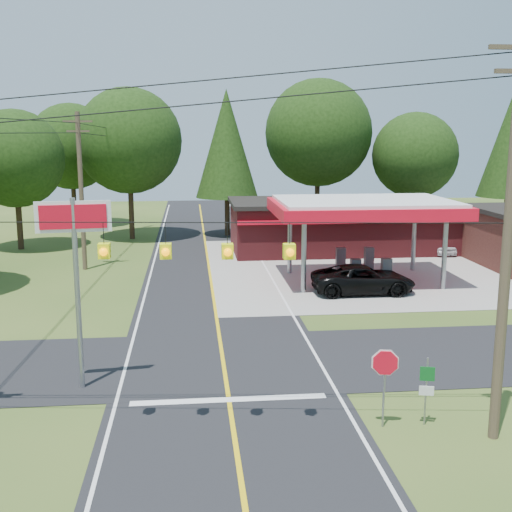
{
  "coord_description": "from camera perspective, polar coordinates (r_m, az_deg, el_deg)",
  "views": [
    {
      "loc": [
        -1.15,
        -23.52,
        8.74
      ],
      "look_at": [
        2.0,
        7.0,
        2.8
      ],
      "focal_mm": 45.0,
      "sensor_mm": 36.0,
      "label": 1
    }
  ],
  "objects": [
    {
      "name": "big_stop_sign",
      "position": [
        22.19,
        -15.79,
        0.56
      ],
      "size": [
        2.45,
        0.39,
        6.62
      ],
      "color": "gray",
      "rests_on": "ground"
    },
    {
      "name": "gas_canopy",
      "position": [
        38.17,
        9.6,
        4.07
      ],
      "size": [
        10.6,
        7.4,
        4.88
      ],
      "color": "gray",
      "rests_on": "ground"
    },
    {
      "name": "suv_car",
      "position": [
        35.71,
        9.5,
        -2.07
      ],
      "size": [
        5.66,
        5.66,
        1.57
      ],
      "primitive_type": "imported",
      "rotation": [
        0.0,
        0.0,
        1.57
      ],
      "color": "black",
      "rests_on": "ground"
    },
    {
      "name": "sedan_car",
      "position": [
        48.76,
        16.05,
        0.96
      ],
      "size": [
        4.0,
        4.0,
        1.28
      ],
      "primitive_type": "imported",
      "rotation": [
        0.0,
        0.0,
        -0.07
      ],
      "color": "white",
      "rests_on": "ground"
    },
    {
      "name": "cross_road",
      "position": [
        25.11,
        -2.94,
        -9.39
      ],
      "size": [
        70.0,
        7.0,
        0.02
      ],
      "primitive_type": "cube",
      "color": "black",
      "rests_on": "ground"
    },
    {
      "name": "octagonal_stop_sign",
      "position": [
        19.65,
        11.39,
        -9.83
      ],
      "size": [
        0.84,
        0.22,
        2.46
      ],
      "color": "gray",
      "rests_on": "ground"
    },
    {
      "name": "main_highway",
      "position": [
        25.12,
        -2.94,
        -9.4
      ],
      "size": [
        8.0,
        120.0,
        0.02
      ],
      "primitive_type": "cube",
      "color": "black",
      "rests_on": "ground"
    },
    {
      "name": "convenience_store",
      "position": [
        48.31,
        7.52,
        2.74
      ],
      "size": [
        16.4,
        7.55,
        3.8
      ],
      "color": "maroon",
      "rests_on": "ground"
    },
    {
      "name": "lane_center_yellow",
      "position": [
        25.11,
        -2.94,
        -9.36
      ],
      "size": [
        0.15,
        110.0,
        0.0
      ],
      "primitive_type": "cube",
      "color": "yellow",
      "rests_on": "main_highway"
    },
    {
      "name": "route_sign_post",
      "position": [
        20.26,
        14.92,
        -11.06
      ],
      "size": [
        0.43,
        0.14,
        2.14
      ],
      "color": "gray",
      "rests_on": "ground"
    },
    {
      "name": "treeline_backdrop",
      "position": [
        47.59,
        -3.57,
        9.43
      ],
      "size": [
        70.27,
        51.59,
        13.3
      ],
      "color": "#332316",
      "rests_on": "ground"
    },
    {
      "name": "utility_pole_near_right",
      "position": [
        18.86,
        21.5,
        1.71
      ],
      "size": [
        1.8,
        0.3,
        11.5
      ],
      "color": "#473828",
      "rests_on": "ground"
    },
    {
      "name": "overhead_beacons",
      "position": [
        17.7,
        -5.35,
        2.7
      ],
      "size": [
        17.04,
        2.04,
        1.03
      ],
      "color": "black",
      "rests_on": "ground"
    },
    {
      "name": "ground",
      "position": [
        25.12,
        -2.94,
        -9.42
      ],
      "size": [
        120.0,
        120.0,
        0.0
      ],
      "primitive_type": "plane",
      "color": "#334E1B",
      "rests_on": "ground"
    },
    {
      "name": "utility_pole_north",
      "position": [
        58.9,
        -11.17,
        6.86
      ],
      "size": [
        0.3,
        0.3,
        9.5
      ],
      "color": "#473828",
      "rests_on": "ground"
    },
    {
      "name": "utility_pole_far_left",
      "position": [
        42.23,
        -15.29,
        5.76
      ],
      "size": [
        1.8,
        0.3,
        10.0
      ],
      "color": "#473828",
      "rests_on": "ground"
    }
  ]
}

